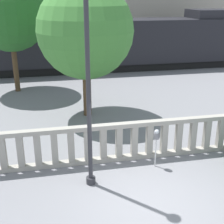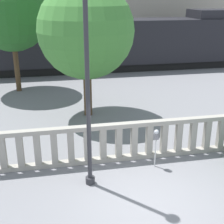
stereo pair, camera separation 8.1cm
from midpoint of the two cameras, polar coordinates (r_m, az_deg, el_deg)
name	(u,v)px [view 1 (the left image)]	position (r m, az deg, el deg)	size (l,w,h in m)	color
ground_plane	(149,204)	(8.52, 6.48, -16.42)	(160.00, 160.00, 0.00)	slate
balustrade	(127,141)	(10.17, 2.46, -5.38)	(14.76, 0.24, 1.30)	#9E998E
lamppost	(88,63)	(7.90, -4.78, 8.86)	(0.34, 0.34, 6.06)	#2D2D33
parking_meter	(156,137)	(9.69, 7.89, -4.52)	(0.18, 0.18, 1.27)	silver
train_near	(52,46)	(22.10, -11.10, 11.83)	(26.53, 2.84, 4.07)	black
tree_left	(9,12)	(17.71, -18.40, 16.98)	(4.09, 4.09, 6.31)	#4C3823
tree_right	(85,31)	(13.31, -5.08, 14.54)	(4.02, 4.02, 5.72)	#4C3823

